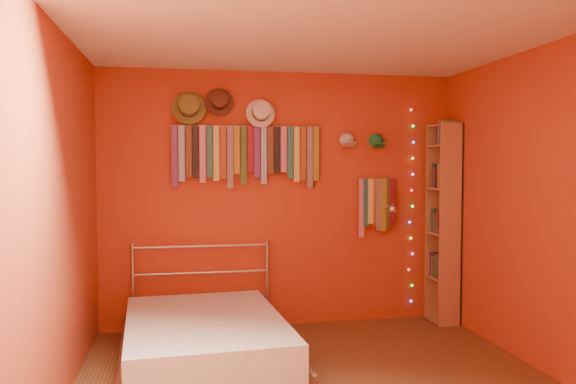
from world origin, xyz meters
TOP-DOWN VIEW (x-y plane):
  - back_wall at (0.00, 1.75)m, footprint 3.50×0.02m
  - right_wall at (1.75, 0.00)m, footprint 0.02×3.50m
  - left_wall at (-1.75, 0.00)m, footprint 0.02×3.50m
  - ceiling at (0.00, 0.00)m, footprint 3.50×3.50m
  - tie_rack at (-0.35, 1.69)m, footprint 1.45×0.03m
  - small_tie_rack at (0.97, 1.69)m, footprint 0.40×0.03m
  - fedora_olive at (-0.89, 1.65)m, footprint 0.32×0.17m
  - fedora_brown at (-0.61, 1.66)m, footprint 0.27×0.15m
  - fedora_white at (-0.21, 1.66)m, footprint 0.28×0.15m
  - cap_white at (0.65, 1.70)m, footprint 0.16×0.20m
  - cap_green at (0.96, 1.70)m, footprint 0.16×0.21m
  - fairy_lights at (1.36, 1.71)m, footprint 0.06×0.02m
  - reading_lamp at (1.05, 1.50)m, footprint 0.08×0.33m
  - bookshelf at (1.66, 1.53)m, footprint 0.25×0.34m
  - bed at (-0.79, 0.74)m, footprint 1.42×1.83m

SIDE VIEW (x-z plane):
  - bed at x=-0.79m, z-range -0.23..0.63m
  - bookshelf at x=1.66m, z-range 0.02..2.02m
  - reading_lamp at x=1.05m, z-range 1.11..1.21m
  - fairy_lights at x=1.36m, z-range 0.17..2.16m
  - small_tie_rack at x=0.97m, z-range 0.91..1.51m
  - back_wall at x=0.00m, z-range 0.00..2.50m
  - right_wall at x=1.75m, z-range 0.00..2.50m
  - left_wall at x=-1.75m, z-range 0.00..2.50m
  - tie_rack at x=-0.35m, z-range 1.41..2.02m
  - cap_green at x=0.96m, z-range 1.75..1.91m
  - cap_white at x=0.65m, z-range 1.76..1.92m
  - fedora_white at x=-0.21m, z-range 1.96..2.23m
  - fedora_olive at x=-0.89m, z-range 1.98..2.29m
  - fedora_brown at x=-0.61m, z-range 2.06..2.33m
  - ceiling at x=0.00m, z-range 2.49..2.51m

